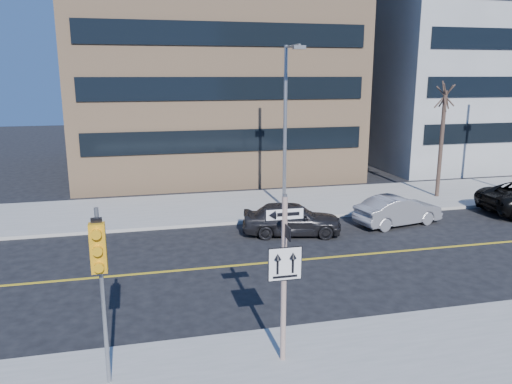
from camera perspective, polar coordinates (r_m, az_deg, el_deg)
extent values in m
plane|color=black|center=(14.78, 0.26, -14.03)|extent=(120.00, 120.00, 0.00)
cube|color=gray|center=(33.20, 26.54, 0.21)|extent=(66.00, 6.00, 0.15)
cylinder|color=silver|center=(11.68, 3.19, -10.12)|extent=(0.13, 0.13, 4.00)
cylinder|color=gray|center=(11.03, 3.32, -0.40)|extent=(0.10, 0.10, 0.06)
cube|color=black|center=(11.14, 3.29, -2.55)|extent=(0.92, 0.03, 0.30)
cube|color=black|center=(11.24, 3.27, -4.26)|extent=(0.03, 0.92, 0.30)
cube|color=white|center=(11.43, 3.34, -8.21)|extent=(0.80, 0.03, 0.80)
cylinder|color=gray|center=(11.30, -17.09, -11.55)|extent=(0.09, 0.09, 4.00)
cube|color=#EDA216|center=(10.68, -17.59, -6.13)|extent=(0.32, 0.22, 1.05)
sphere|color=#8C0705|center=(10.46, -17.77, -4.53)|extent=(0.17, 0.17, 0.17)
sphere|color=black|center=(10.56, -17.64, -6.34)|extent=(0.17, 0.17, 0.17)
sphere|color=black|center=(10.68, -17.50, -8.11)|extent=(0.17, 0.17, 0.17)
imported|color=black|center=(21.61, 4.12, -3.03)|extent=(2.62, 4.53, 1.45)
imported|color=gray|center=(23.89, 15.93, -2.03)|extent=(2.24, 4.33, 1.36)
cylinder|color=gray|center=(24.94, 3.33, 7.21)|extent=(0.18, 0.18, 8.00)
cylinder|color=gray|center=(23.87, 4.18, 16.30)|extent=(0.10, 2.20, 0.10)
cube|color=gray|center=(22.92, 4.95, 16.16)|extent=(0.55, 0.30, 0.16)
cylinder|color=#3E2D24|center=(29.18, 20.40, 5.11)|extent=(0.22, 0.22, 5.80)
cube|color=tan|center=(38.17, -5.83, 16.56)|extent=(18.00, 18.00, 18.00)
cube|color=gray|center=(45.66, 23.77, 13.10)|extent=(20.00, 16.00, 15.00)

